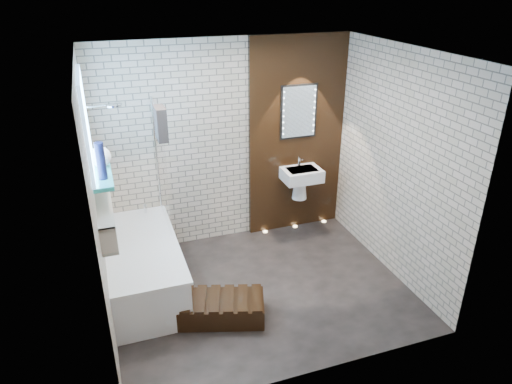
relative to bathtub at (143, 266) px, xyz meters
name	(u,v)px	position (x,y,z in m)	size (l,w,h in m)	color
ground	(260,289)	(1.22, -0.45, -0.29)	(3.20, 3.20, 0.00)	black
room_shell	(261,185)	(1.22, -0.45, 1.01)	(3.24, 3.20, 2.60)	#B4A78F
walnut_panel	(297,137)	(2.17, 0.82, 1.01)	(1.30, 0.06, 2.60)	black
clerestory_window	(89,134)	(-0.34, -0.10, 1.61)	(0.18, 1.00, 0.94)	#7FADE0
display_niche	(105,209)	(-0.31, -0.30, 0.91)	(0.14, 1.30, 0.26)	teal
bathtub	(143,266)	(0.00, 0.00, 0.00)	(0.79, 1.74, 0.70)	white
bath_screen	(161,166)	(0.35, 0.44, 0.99)	(0.01, 0.78, 1.40)	white
towel	(161,123)	(0.35, 0.18, 1.56)	(0.10, 0.27, 0.35)	black
shower_head	(113,105)	(-0.08, 0.50, 1.71)	(0.18, 0.18, 0.02)	silver
washbasin	(301,179)	(2.17, 0.62, 0.50)	(0.50, 0.36, 0.58)	white
led_mirror	(299,112)	(2.17, 0.78, 1.36)	(0.50, 0.02, 0.70)	black
walnut_step	(215,309)	(0.62, -0.75, -0.18)	(1.00, 0.44, 0.22)	black
niche_bottles	(105,213)	(-0.31, -0.32, 0.88)	(0.06, 0.64, 0.15)	maroon
sill_vases	(101,158)	(-0.28, -0.14, 1.38)	(0.20, 0.45, 0.35)	#141838
floor_uplights	(295,226)	(2.17, 0.75, -0.29)	(0.96, 0.06, 0.01)	#FFD899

